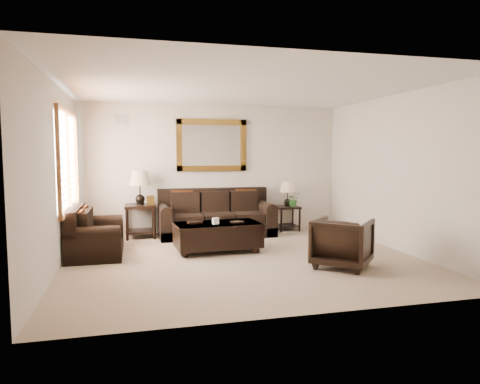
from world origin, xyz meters
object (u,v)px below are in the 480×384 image
object	(u,v)px
end_table_right	(287,198)
armchair	(342,240)
loveseat	(93,237)
sofa	(216,218)
end_table_left	(140,194)
coffee_table	(218,234)

from	to	relation	value
end_table_right	armchair	distance (m)	3.10
armchair	loveseat	bearing A→B (deg)	17.44
end_table_right	sofa	bearing A→B (deg)	-173.93
loveseat	end_table_right	bearing A→B (deg)	-70.79
sofa	armchair	xyz separation A→B (m)	(1.35, -2.90, 0.06)
loveseat	end_table_right	distance (m)	4.18
end_table_left	end_table_right	xyz separation A→B (m)	(3.13, 0.06, -0.17)
end_table_left	armchair	distance (m)	4.18
loveseat	end_table_left	world-z (taller)	end_table_left
end_table_right	armchair	size ratio (longest dim) A/B	1.33
end_table_right	loveseat	bearing A→B (deg)	-160.79
sofa	end_table_right	size ratio (longest dim) A/B	2.16
end_table_left	end_table_right	world-z (taller)	end_table_left
coffee_table	end_table_left	bearing A→B (deg)	124.76
end_table_left	sofa	bearing A→B (deg)	-4.22
sofa	end_table_left	size ratio (longest dim) A/B	1.73
coffee_table	armchair	world-z (taller)	armchair
coffee_table	armchair	distance (m)	2.15
coffee_table	armchair	size ratio (longest dim) A/B	1.87
end_table_right	armchair	xyz separation A→B (m)	(-0.27, -3.07, -0.30)
loveseat	armchair	distance (m)	4.04
end_table_right	coffee_table	size ratio (longest dim) A/B	0.71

